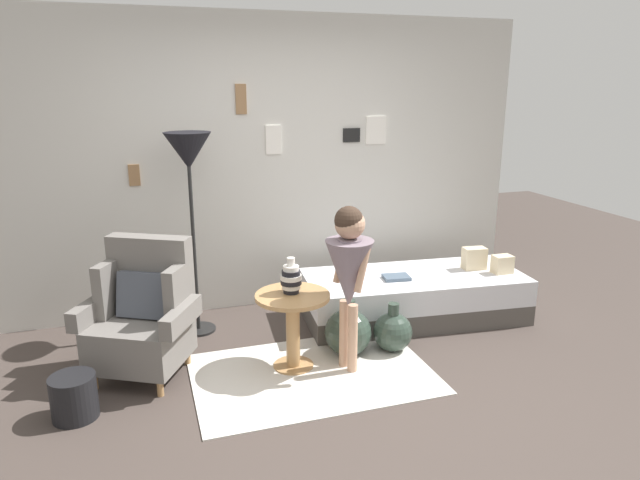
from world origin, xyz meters
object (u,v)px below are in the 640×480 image
object	(u,v)px
armchair	(143,315)
magazine_basket	(74,397)
demijohn_near	(348,332)
demijohn_far	(393,332)
side_table	(293,316)
vase_striped	(291,278)
daybed	(413,296)
person_child	(349,267)
floor_lamp	(189,161)
book_on_daybed	(396,277)

from	to	relation	value
armchair	magazine_basket	distance (m)	0.71
demijohn_near	demijohn_far	xyz separation A→B (m)	(0.35, -0.05, -0.03)
side_table	demijohn_near	bearing A→B (deg)	9.35
demijohn_near	vase_striped	bearing A→B (deg)	-174.79
daybed	demijohn_far	xyz separation A→B (m)	(-0.45, -0.53, -0.04)
daybed	demijohn_far	world-z (taller)	daybed
daybed	person_child	distance (m)	1.28
armchair	person_child	world-z (taller)	person_child
side_table	floor_lamp	world-z (taller)	floor_lamp
vase_striped	magazine_basket	distance (m)	1.58
demijohn_near	person_child	bearing A→B (deg)	-110.46
vase_striped	floor_lamp	bearing A→B (deg)	125.34
demijohn_near	demijohn_far	size ratio (longest dim) A/B	1.14
floor_lamp	demijohn_near	xyz separation A→B (m)	(1.04, -0.79, -1.24)
vase_striped	demijohn_far	distance (m)	0.96
side_table	vase_striped	distance (m)	0.28
person_child	side_table	bearing A→B (deg)	157.85
demijohn_far	demijohn_near	bearing A→B (deg)	172.55
floor_lamp	book_on_daybed	xyz separation A→B (m)	(1.64, -0.36, -1.01)
magazine_basket	side_table	bearing A→B (deg)	8.14
daybed	magazine_basket	distance (m)	2.82
book_on_daybed	magazine_basket	xyz separation A→B (m)	(-2.52, -0.72, -0.28)
daybed	person_child	size ratio (longest dim) A/B	1.62
demijohn_far	book_on_daybed	bearing A→B (deg)	62.73
person_child	magazine_basket	world-z (taller)	person_child
armchair	floor_lamp	bearing A→B (deg)	54.57
book_on_daybed	demijohn_near	xyz separation A→B (m)	(-0.60, -0.43, -0.23)
floor_lamp	book_on_daybed	bearing A→B (deg)	-12.26
demijohn_near	side_table	bearing A→B (deg)	-170.65
side_table	demijohn_far	world-z (taller)	side_table
armchair	vase_striped	world-z (taller)	armchair
vase_striped	demijohn_near	size ratio (longest dim) A/B	0.59
armchair	demijohn_far	bearing A→B (deg)	-7.27
vase_striped	armchair	bearing A→B (deg)	167.38
daybed	demijohn_near	bearing A→B (deg)	-148.71
armchair	floor_lamp	size ratio (longest dim) A/B	0.59
daybed	demijohn_near	size ratio (longest dim) A/B	4.43
person_child	magazine_basket	xyz separation A→B (m)	(-1.83, -0.06, -0.65)
floor_lamp	book_on_daybed	size ratio (longest dim) A/B	7.50
vase_striped	book_on_daybed	size ratio (longest dim) A/B	1.19
armchair	person_child	xyz separation A→B (m)	(1.39, -0.41, 0.35)
armchair	demijohn_near	size ratio (longest dim) A/B	2.18
armchair	book_on_daybed	xyz separation A→B (m)	(2.07, 0.25, -0.02)
daybed	demijohn_far	bearing A→B (deg)	-129.99
side_table	person_child	bearing A→B (deg)	-22.15
floor_lamp	person_child	distance (m)	1.54
daybed	magazine_basket	bearing A→B (deg)	-164.19
daybed	floor_lamp	size ratio (longest dim) A/B	1.19
daybed	side_table	xyz separation A→B (m)	(-1.25, -0.56, 0.20)
person_child	demijohn_near	distance (m)	0.65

